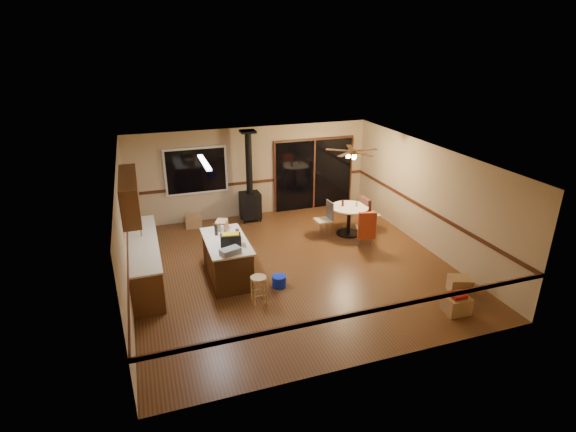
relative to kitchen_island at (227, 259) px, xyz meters
name	(u,v)px	position (x,y,z in m)	size (l,w,h in m)	color
floor	(292,267)	(1.50, 0.00, -0.45)	(7.00, 7.00, 0.00)	#553017
ceiling	(293,157)	(1.50, 0.00, 2.15)	(7.00, 7.00, 0.00)	silver
wall_back	(252,172)	(1.50, 3.50, 0.85)	(7.00, 7.00, 0.00)	tan
wall_front	(369,295)	(1.50, -3.50, 0.85)	(7.00, 7.00, 0.00)	tan
wall_left	(125,236)	(-2.00, 0.00, 0.85)	(7.00, 7.00, 0.00)	tan
wall_right	(428,197)	(5.00, 0.00, 0.85)	(7.00, 7.00, 0.00)	tan
chair_rail	(292,227)	(1.50, 0.00, 0.55)	(7.00, 7.00, 0.08)	#401D10
window	(196,171)	(-0.10, 3.45, 1.05)	(1.72, 0.10, 1.32)	black
sliding_door	(314,175)	(3.40, 3.45, 0.60)	(2.52, 0.10, 2.10)	black
lower_cabinets	(145,262)	(-1.70, 0.50, -0.02)	(0.60, 3.00, 0.86)	#593216
countertop	(142,243)	(-1.70, 0.50, 0.43)	(0.64, 3.04, 0.04)	beige
upper_cabinets	(130,195)	(-1.83, 0.70, 1.45)	(0.35, 2.00, 0.80)	#593216
kitchen_island	(227,259)	(0.00, 0.00, 0.00)	(0.88, 1.68, 0.90)	#3B220E
wood_stove	(250,196)	(1.30, 3.05, 0.28)	(0.55, 0.50, 2.52)	black
ceiling_fan	(352,153)	(3.54, 1.27, 1.76)	(0.24, 0.24, 0.55)	brown
fluorescent_strip	(204,162)	(-0.30, 0.30, 2.11)	(0.10, 1.20, 0.04)	white
toolbox_grey	(230,251)	(-0.05, -0.67, 0.51)	(0.40, 0.22, 0.13)	slate
toolbox_black	(231,240)	(0.05, -0.26, 0.56)	(0.42, 0.22, 0.23)	black
toolbox_yellow_lid	(230,234)	(0.05, -0.26, 0.69)	(0.35, 0.18, 0.03)	gold
box_on_island	(222,225)	(0.03, 0.59, 0.56)	(0.24, 0.33, 0.22)	#986F43
bottle_dark	(216,230)	(-0.15, 0.34, 0.57)	(0.07, 0.07, 0.26)	black
bottle_pink	(237,233)	(0.25, 0.01, 0.57)	(0.08, 0.08, 0.24)	#D84C8C
bottle_white	(222,230)	(-0.01, 0.35, 0.54)	(0.06, 0.06, 0.19)	white
bar_stool	(259,290)	(0.38, -1.18, -0.17)	(0.31, 0.31, 0.57)	tan
blue_bucket	(279,281)	(0.95, -0.73, -0.33)	(0.30, 0.30, 0.25)	#0E26C5
dining_table	(349,215)	(3.54, 1.27, 0.08)	(1.00, 1.00, 0.78)	black
glass_red	(343,203)	(3.39, 1.37, 0.41)	(0.06, 0.06, 0.17)	#590C14
glass_cream	(357,204)	(3.72, 1.22, 0.40)	(0.06, 0.06, 0.14)	beige
chair_left	(327,215)	(2.94, 1.37, 0.14)	(0.43, 0.42, 0.51)	tan
chair_near	(367,225)	(3.59, 0.39, 0.14)	(0.52, 0.55, 0.70)	tan
chair_right	(366,210)	(4.05, 1.31, 0.14)	(0.48, 0.44, 0.70)	tan
box_under_window	(194,221)	(-0.32, 3.10, -0.28)	(0.44, 0.35, 0.35)	#986F43
box_corner_a	(456,305)	(3.87, -2.75, -0.28)	(0.45, 0.38, 0.34)	#986F43
box_corner_b	(459,285)	(4.40, -2.16, -0.28)	(0.43, 0.37, 0.35)	#986F43
box_small_red	(458,295)	(3.87, -2.75, -0.07)	(0.29, 0.24, 0.08)	maroon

